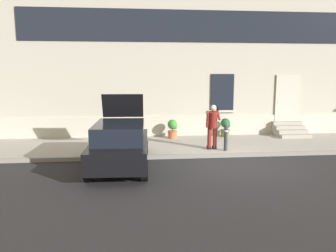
{
  "coord_description": "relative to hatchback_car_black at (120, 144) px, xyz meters",
  "views": [
    {
      "loc": [
        -3.33,
        -10.5,
        3.04
      ],
      "look_at": [
        -2.12,
        1.6,
        1.1
      ],
      "focal_mm": 34.8,
      "sensor_mm": 36.0,
      "label": 1
    }
  ],
  "objects": [
    {
      "name": "ground_plane",
      "position": [
        3.85,
        0.03,
        -0.8
      ],
      "size": [
        80.0,
        80.0,
        0.0
      ],
      "primitive_type": "plane",
      "color": "#232326"
    },
    {
      "name": "sidewalk",
      "position": [
        3.85,
        2.83,
        -0.72
      ],
      "size": [
        24.0,
        3.6,
        0.15
      ],
      "primitive_type": "cube",
      "color": "#99968E",
      "rests_on": "ground"
    },
    {
      "name": "curb_edge",
      "position": [
        3.85,
        0.97,
        -0.72
      ],
      "size": [
        24.0,
        0.12,
        0.15
      ],
      "primitive_type": "cube",
      "color": "gray",
      "rests_on": "ground"
    },
    {
      "name": "building_facade",
      "position": [
        3.86,
        5.32,
        2.93
      ],
      "size": [
        24.0,
        1.52,
        7.5
      ],
      "color": "#B2AD9E",
      "rests_on": "ground"
    },
    {
      "name": "entrance_stoop",
      "position": [
        7.8,
        4.15,
        -0.41
      ],
      "size": [
        1.43,
        1.28,
        0.64
      ],
      "color": "#9E998E",
      "rests_on": "sidewalk"
    },
    {
      "name": "hatchback_car_black",
      "position": [
        0.0,
        0.0,
        0.0
      ],
      "size": [
        1.92,
        4.13,
        2.34
      ],
      "color": "black",
      "rests_on": "ground"
    },
    {
      "name": "bollard_near_person",
      "position": [
        3.91,
        1.38,
        -0.09
      ],
      "size": [
        0.15,
        0.15,
        1.04
      ],
      "color": "#333338",
      "rests_on": "sidewalk"
    },
    {
      "name": "person_on_phone",
      "position": [
        3.45,
        1.64,
        0.35
      ],
      "size": [
        0.51,
        0.5,
        1.74
      ],
      "rotation": [
        0.0,
        0.0,
        0.17
      ],
      "color": "maroon",
      "rests_on": "sidewalk"
    },
    {
      "name": "planter_cream",
      "position": [
        -0.32,
        3.94,
        -0.19
      ],
      "size": [
        0.44,
        0.44,
        0.86
      ],
      "color": "beige",
      "rests_on": "sidewalk"
    },
    {
      "name": "planter_terracotta",
      "position": [
        2.18,
        4.01,
        -0.19
      ],
      "size": [
        0.44,
        0.44,
        0.86
      ],
      "color": "#B25B38",
      "rests_on": "sidewalk"
    },
    {
      "name": "planter_olive",
      "position": [
        4.68,
        4.16,
        -0.19
      ],
      "size": [
        0.44,
        0.44,
        0.86
      ],
      "color": "#606B38",
      "rests_on": "sidewalk"
    }
  ]
}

